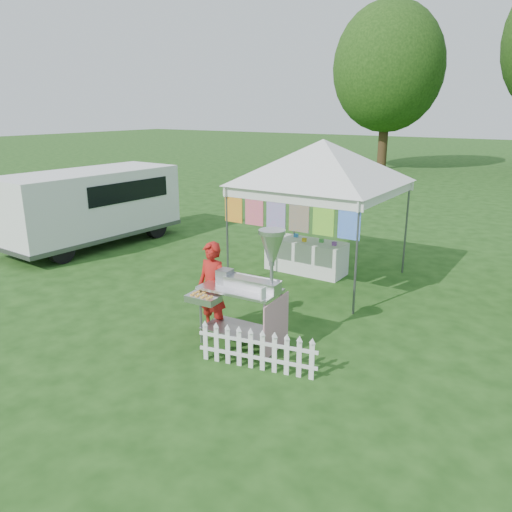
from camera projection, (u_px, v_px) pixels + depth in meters
The scene contains 8 objects.
ground at pixel (222, 336), 8.20m from camera, with size 120.00×120.00×0.00m, color #193F12.
canopy_main at pixel (323, 140), 10.14m from camera, with size 4.24×4.24×3.45m.
tree_left at pixel (388, 68), 28.89m from camera, with size 6.40×6.40×9.53m.
donut_cart at pixel (251, 279), 7.51m from camera, with size 1.37×1.02×1.92m.
vendor at pixel (212, 289), 8.12m from camera, with size 0.57×0.37×1.56m, color #AC1A15.
cargo_van at pixel (94, 205), 13.52m from camera, with size 2.15×4.92×2.01m.
picket_fence at pixel (257, 351), 7.10m from camera, with size 1.76×0.41×0.56m.
display_table at pixel (306, 256), 11.34m from camera, with size 1.80×0.70×0.74m, color white.
Camera 1 is at (4.59, -5.93, 3.62)m, focal length 35.00 mm.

